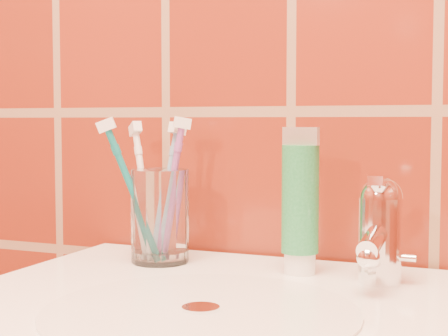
% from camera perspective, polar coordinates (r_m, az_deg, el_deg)
% --- Properties ---
extents(glass_tumbler, '(0.10, 0.10, 0.12)m').
position_cam_1_polar(glass_tumbler, '(0.87, -5.34, -4.00)').
color(glass_tumbler, white).
rests_on(glass_tumbler, pedestal_sink).
extents(toothpaste_tube, '(0.05, 0.04, 0.17)m').
position_cam_1_polar(toothpaste_tube, '(0.81, 6.35, -3.12)').
color(toothpaste_tube, white).
rests_on(toothpaste_tube, pedestal_sink).
extents(faucet, '(0.05, 0.11, 0.12)m').
position_cam_1_polar(faucet, '(0.78, 12.82, -4.75)').
color(faucet, white).
rests_on(faucet, pedestal_sink).
extents(toothbrush_0, '(0.15, 0.15, 0.20)m').
position_cam_1_polar(toothbrush_0, '(0.90, -6.68, -1.97)').
color(toothbrush_0, white).
rests_on(toothbrush_0, glass_tumbler).
extents(toothbrush_1, '(0.14, 0.13, 0.19)m').
position_cam_1_polar(toothbrush_1, '(0.86, -7.55, -2.05)').
color(toothbrush_1, '#0D6D73').
rests_on(toothbrush_1, glass_tumbler).
extents(toothbrush_2, '(0.07, 0.11, 0.19)m').
position_cam_1_polar(toothbrush_2, '(0.89, -4.81, -1.99)').
color(toothbrush_2, '#6F9CC5').
rests_on(toothbrush_2, glass_tumbler).
extents(toothbrush_3, '(0.09, 0.08, 0.19)m').
position_cam_1_polar(toothbrush_3, '(0.88, -4.42, -1.82)').
color(toothbrush_3, '#92499E').
rests_on(toothbrush_3, glass_tumbler).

